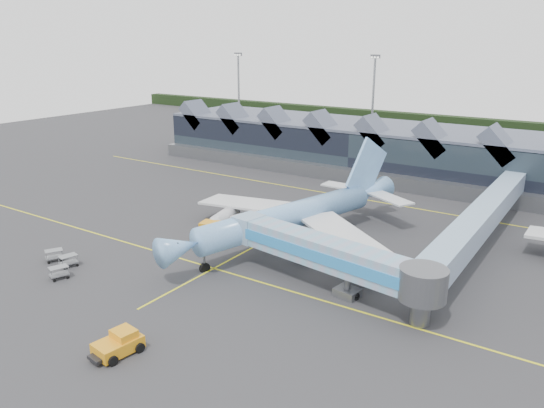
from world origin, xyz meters
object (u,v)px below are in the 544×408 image
Objects in this scene: fuel_truck at (222,221)px; pushback_tug at (119,344)px; jet_bridge at (340,259)px; main_airliner at (295,215)px.

pushback_tug is at bearing -80.60° from fuel_truck.
jet_bridge is 2.81× the size of fuel_truck.
jet_bridge is 23.39m from pushback_tug.
main_airliner is at bearing 4.29° from fuel_truck.
main_airliner reaches higher than pushback_tug.
jet_bridge is 5.56× the size of pushback_tug.
main_airliner is 31.33m from pushback_tug.
jet_bridge is 23.26m from fuel_truck.
pushback_tug is (-10.64, -20.59, -3.11)m from jet_bridge.
fuel_truck is 30.34m from pushback_tug.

